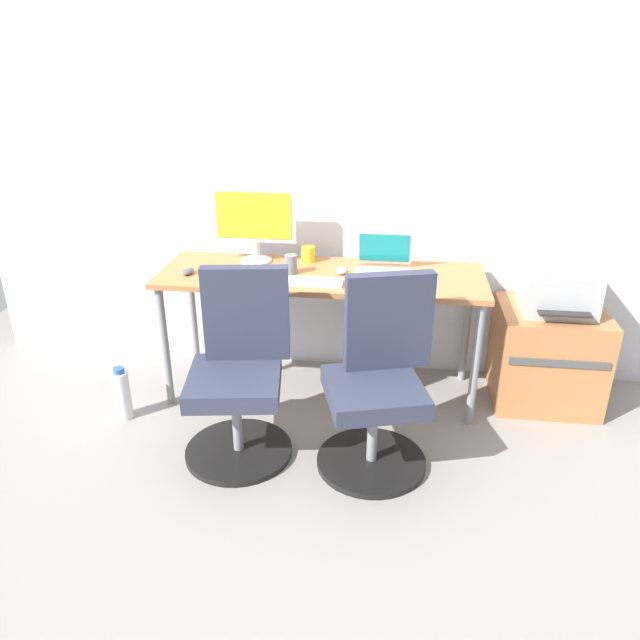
{
  "coord_description": "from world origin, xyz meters",
  "views": [
    {
      "loc": [
        0.4,
        -3.12,
        1.88
      ],
      "look_at": [
        0.0,
        -0.05,
        0.49
      ],
      "focal_mm": 33.87,
      "sensor_mm": 36.0,
      "label": 1
    }
  ],
  "objects_px": {
    "desktop_monitor": "(254,220)",
    "open_laptop": "(383,264)",
    "office_chair_right": "(378,384)",
    "water_bottle_on_floor": "(122,394)",
    "printer": "(558,290)",
    "office_chair_left": "(239,375)",
    "coffee_mug": "(308,254)",
    "side_cabinet": "(547,355)"
  },
  "relations": [
    {
      "from": "water_bottle_on_floor",
      "to": "coffee_mug",
      "type": "distance_m",
      "value": 1.3
    },
    {
      "from": "office_chair_left",
      "to": "open_laptop",
      "type": "bearing_deg",
      "value": 44.65
    },
    {
      "from": "desktop_monitor",
      "to": "coffee_mug",
      "type": "relative_size",
      "value": 5.22
    },
    {
      "from": "office_chair_left",
      "to": "desktop_monitor",
      "type": "xyz_separation_m",
      "value": [
        -0.08,
        0.76,
        0.57
      ]
    },
    {
      "from": "desktop_monitor",
      "to": "open_laptop",
      "type": "xyz_separation_m",
      "value": [
        0.74,
        -0.1,
        -0.2
      ]
    },
    {
      "from": "open_laptop",
      "to": "printer",
      "type": "bearing_deg",
      "value": 1.77
    },
    {
      "from": "printer",
      "to": "water_bottle_on_floor",
      "type": "relative_size",
      "value": 1.29
    },
    {
      "from": "desktop_monitor",
      "to": "coffee_mug",
      "type": "bearing_deg",
      "value": 7.29
    },
    {
      "from": "side_cabinet",
      "to": "desktop_monitor",
      "type": "bearing_deg",
      "value": 177.48
    },
    {
      "from": "side_cabinet",
      "to": "open_laptop",
      "type": "relative_size",
      "value": 1.85
    },
    {
      "from": "office_chair_left",
      "to": "coffee_mug",
      "type": "bearing_deg",
      "value": 74.24
    },
    {
      "from": "printer",
      "to": "coffee_mug",
      "type": "distance_m",
      "value": 1.4
    },
    {
      "from": "printer",
      "to": "desktop_monitor",
      "type": "bearing_deg",
      "value": 177.45
    },
    {
      "from": "printer",
      "to": "desktop_monitor",
      "type": "xyz_separation_m",
      "value": [
        -1.69,
        0.08,
        0.31
      ]
    },
    {
      "from": "printer",
      "to": "office_chair_right",
      "type": "bearing_deg",
      "value": -143.68
    },
    {
      "from": "water_bottle_on_floor",
      "to": "coffee_mug",
      "type": "bearing_deg",
      "value": 33.17
    },
    {
      "from": "office_chair_right",
      "to": "open_laptop",
      "type": "relative_size",
      "value": 3.03
    },
    {
      "from": "desktop_monitor",
      "to": "coffee_mug",
      "type": "height_order",
      "value": "desktop_monitor"
    },
    {
      "from": "office_chair_left",
      "to": "water_bottle_on_floor",
      "type": "xyz_separation_m",
      "value": [
        -0.72,
        0.18,
        -0.28
      ]
    },
    {
      "from": "office_chair_right",
      "to": "coffee_mug",
      "type": "distance_m",
      "value": 0.99
    },
    {
      "from": "office_chair_left",
      "to": "desktop_monitor",
      "type": "bearing_deg",
      "value": 95.73
    },
    {
      "from": "desktop_monitor",
      "to": "open_laptop",
      "type": "distance_m",
      "value": 0.78
    },
    {
      "from": "water_bottle_on_floor",
      "to": "office_chair_right",
      "type": "bearing_deg",
      "value": -7.44
    },
    {
      "from": "open_laptop",
      "to": "coffee_mug",
      "type": "height_order",
      "value": "open_laptop"
    },
    {
      "from": "office_chair_right",
      "to": "coffee_mug",
      "type": "relative_size",
      "value": 10.22
    },
    {
      "from": "office_chair_right",
      "to": "open_laptop",
      "type": "bearing_deg",
      "value": 91.21
    },
    {
      "from": "office_chair_left",
      "to": "side_cabinet",
      "type": "xyz_separation_m",
      "value": [
        1.62,
        0.69,
        -0.14
      ]
    },
    {
      "from": "office_chair_left",
      "to": "printer",
      "type": "xyz_separation_m",
      "value": [
        1.62,
        0.69,
        0.26
      ]
    },
    {
      "from": "desktop_monitor",
      "to": "water_bottle_on_floor",
      "type": "bearing_deg",
      "value": -138.0
    },
    {
      "from": "coffee_mug",
      "to": "desktop_monitor",
      "type": "bearing_deg",
      "value": -172.71
    },
    {
      "from": "printer",
      "to": "coffee_mug",
      "type": "bearing_deg",
      "value": 175.31
    },
    {
      "from": "office_chair_left",
      "to": "water_bottle_on_floor",
      "type": "relative_size",
      "value": 3.03
    },
    {
      "from": "side_cabinet",
      "to": "coffee_mug",
      "type": "xyz_separation_m",
      "value": [
        -1.39,
        0.11,
        0.51
      ]
    },
    {
      "from": "office_chair_right",
      "to": "printer",
      "type": "xyz_separation_m",
      "value": [
        0.94,
        0.69,
        0.26
      ]
    },
    {
      "from": "office_chair_left",
      "to": "office_chair_right",
      "type": "height_order",
      "value": "same"
    },
    {
      "from": "water_bottle_on_floor",
      "to": "coffee_mug",
      "type": "xyz_separation_m",
      "value": [
        0.95,
        0.62,
        0.65
      ]
    },
    {
      "from": "office_chair_right",
      "to": "water_bottle_on_floor",
      "type": "bearing_deg",
      "value": 172.56
    },
    {
      "from": "open_laptop",
      "to": "desktop_monitor",
      "type": "bearing_deg",
      "value": 171.97
    },
    {
      "from": "printer",
      "to": "coffee_mug",
      "type": "relative_size",
      "value": 4.35
    },
    {
      "from": "side_cabinet",
      "to": "water_bottle_on_floor",
      "type": "distance_m",
      "value": 2.4
    },
    {
      "from": "side_cabinet",
      "to": "coffee_mug",
      "type": "relative_size",
      "value": 6.25
    },
    {
      "from": "side_cabinet",
      "to": "water_bottle_on_floor",
      "type": "xyz_separation_m",
      "value": [
        -2.34,
        -0.51,
        -0.14
      ]
    }
  ]
}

